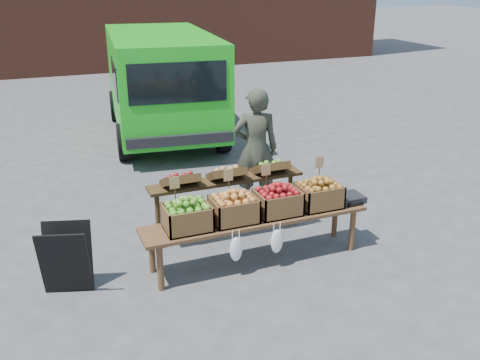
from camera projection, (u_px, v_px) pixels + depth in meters
name	position (u px, v px, depth m)	size (l,w,h in m)	color
ground	(167.00, 257.00, 6.46)	(80.00, 80.00, 0.00)	#494A4C
delivery_van	(162.00, 85.00, 10.97)	(2.14, 4.66, 2.09)	green
vendor	(256.00, 149.00, 7.57)	(0.64, 0.42, 1.75)	#323628
chalkboard_sign	(66.00, 259.00, 5.64)	(0.51, 0.28, 0.78)	black
back_table	(227.00, 199.00, 6.79)	(2.10, 0.44, 1.04)	#3A2813
display_bench	(256.00, 239.00, 6.29)	(2.70, 0.56, 0.57)	#52351D
crate_golden_apples	(187.00, 217.00, 5.85)	(0.50, 0.40, 0.28)	#3A7D26
crate_russet_pears	(234.00, 210.00, 6.04)	(0.50, 0.40, 0.28)	#AA8834
crate_red_apples	(278.00, 202.00, 6.23)	(0.50, 0.40, 0.28)	maroon
crate_green_apples	(319.00, 196.00, 6.42)	(0.50, 0.40, 0.28)	olive
weighing_scale	(349.00, 198.00, 6.61)	(0.34, 0.30, 0.08)	black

